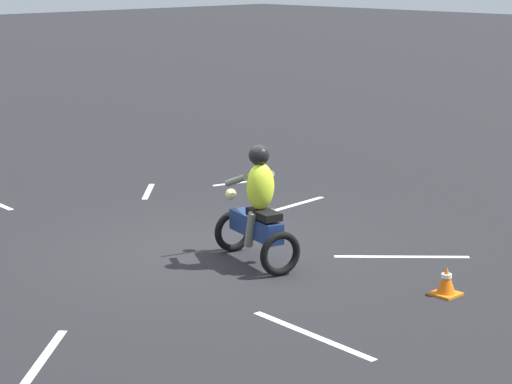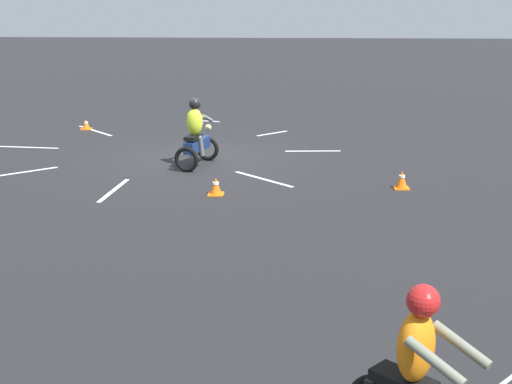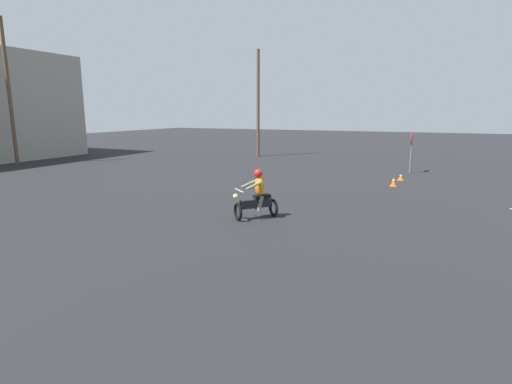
# 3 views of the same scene
# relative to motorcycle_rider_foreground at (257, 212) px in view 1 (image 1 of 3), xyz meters

# --- Properties ---
(ground_plane) EXTENTS (120.00, 120.00, 0.00)m
(ground_plane) POSITION_rel_motorcycle_rider_foreground_xyz_m (0.06, -0.88, -0.73)
(ground_plane) COLOR black
(motorcycle_rider_foreground) EXTENTS (0.96, 1.56, 1.66)m
(motorcycle_rider_foreground) POSITION_rel_motorcycle_rider_foreground_xyz_m (0.00, 0.00, 0.00)
(motorcycle_rider_foreground) COLOR black
(motorcycle_rider_foreground) RESTS_ON ground
(traffic_cone_near_right) EXTENTS (0.32, 0.32, 0.37)m
(traffic_cone_near_right) POSITION_rel_motorcycle_rider_foreground_xyz_m (-0.76, 2.57, -0.55)
(traffic_cone_near_right) COLOR orange
(traffic_cone_near_right) RESTS_ON ground
(lane_stripe_ne) EXTENTS (1.65, 1.49, 0.01)m
(lane_stripe_ne) POSITION_rel_motorcycle_rider_foreground_xyz_m (4.14, 1.03, -0.72)
(lane_stripe_ne) COLOR silver
(lane_stripe_ne) RESTS_ON ground
(lane_stripe_n) EXTENTS (0.23, 1.90, 0.01)m
(lane_stripe_n) POSITION_rel_motorcycle_rider_foreground_xyz_m (1.44, 2.35, -0.72)
(lane_stripe_n) COLOR silver
(lane_stripe_n) RESTS_ON ground
(lane_stripe_nw) EXTENTS (1.41, 1.41, 0.01)m
(lane_stripe_nw) POSITION_rel_motorcycle_rider_foreground_xyz_m (-1.67, 1.18, -0.72)
(lane_stripe_nw) COLOR silver
(lane_stripe_nw) RESTS_ON ground
(lane_stripe_w) EXTENTS (1.48, 0.22, 0.01)m
(lane_stripe_w) POSITION_rel_motorcycle_rider_foreground_xyz_m (-2.83, -1.97, -0.72)
(lane_stripe_w) COLOR silver
(lane_stripe_w) RESTS_ON ground
(lane_stripe_sw) EXTENTS (0.93, 0.95, 0.01)m
(lane_stripe_sw) POSITION_rel_motorcycle_rider_foreground_xyz_m (-1.64, -4.50, -0.72)
(lane_stripe_sw) COLOR silver
(lane_stripe_sw) RESTS_ON ground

